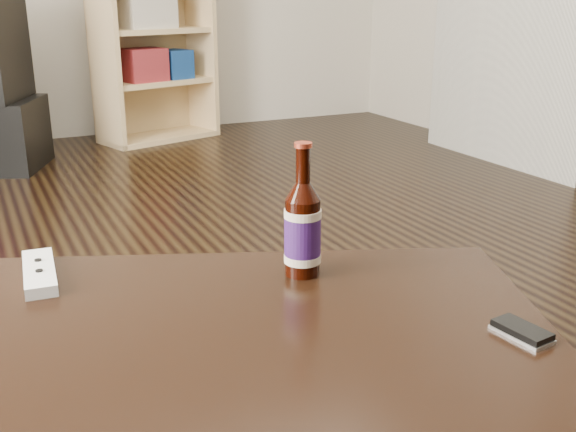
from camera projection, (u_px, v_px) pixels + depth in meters
name	position (u px, v px, depth m)	size (l,w,h in m)	color
floor	(188.00, 332.00, 1.94)	(5.00, 6.00, 0.01)	black
bookshelf	(149.00, 26.00, 4.29)	(0.82, 0.56, 1.40)	tan
coffee_table	(203.00, 360.00, 1.08)	(1.28, 1.02, 0.42)	black
beer_bottle	(303.00, 229.00, 1.24)	(0.09, 0.09, 0.25)	black
phone	(522.00, 332.00, 1.04)	(0.06, 0.10, 0.02)	silver
remote	(39.00, 272.00, 1.25)	(0.07, 0.20, 0.02)	silver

